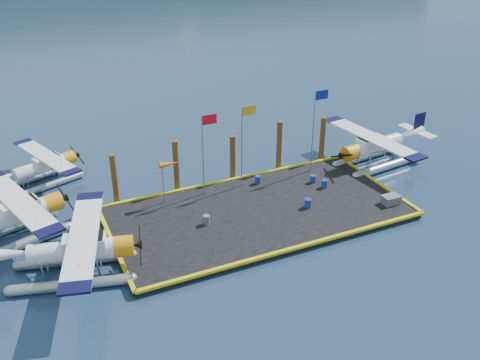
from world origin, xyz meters
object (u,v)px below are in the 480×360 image
object	(u,v)px
drum_0	(206,220)
drum_4	(324,184)
drum_5	(258,180)
piling_3	(279,147)
drum_1	(308,203)
windsock	(169,165)
flagpole_red	(205,143)
seaplane_a	(78,253)
seaplane_c	(44,168)
drum_2	(313,179)
flagpole_yellow	(244,134)
crate	(391,200)
flagpole_blue	(316,119)
piling_0	(115,181)
seaplane_d	(374,148)
piling_2	(233,159)
seaplane_b	(15,218)
piling_1	(176,168)
piling_4	(322,141)

from	to	relation	value
drum_0	drum_4	world-z (taller)	drum_0
drum_5	piling_3	size ratio (longest dim) A/B	0.14
drum_1	piling_3	xyz separation A→B (m)	(1.20, 6.47, 1.42)
windsock	piling_3	xyz separation A→B (m)	(9.53, 1.60, -1.08)
flagpole_red	seaplane_a	bearing A→B (deg)	-150.97
drum_4	seaplane_c	bearing A→B (deg)	151.39
drum_2	seaplane_a	bearing A→B (deg)	-168.17
flagpole_yellow	drum_5	bearing A→B (deg)	-10.10
crate	flagpole_blue	xyz separation A→B (m)	(-2.17, 6.85, 3.98)
crate	piling_0	size ratio (longest dim) A/B	0.31
flagpole_red	windsock	world-z (taller)	flagpole_red
seaplane_d	piling_2	size ratio (longest dim) A/B	2.68
drum_2	flagpole_red	bearing A→B (deg)	167.14
drum_2	piling_3	bearing A→B (deg)	107.85
flagpole_yellow	drum_0	bearing A→B (deg)	-139.33
seaplane_b	seaplane_d	world-z (taller)	seaplane_d
crate	flagpole_yellow	distance (m)	11.32
drum_2	piling_3	world-z (taller)	piling_3
seaplane_b	piling_2	world-z (taller)	piling_2
drum_1	flagpole_blue	bearing A→B (deg)	55.10
drum_0	flagpole_yellow	xyz separation A→B (m)	(4.59, 3.95, 3.79)
piling_1	drum_5	bearing A→B (deg)	-17.25
seaplane_d	drum_0	bearing A→B (deg)	94.56
piling_3	drum_0	bearing A→B (deg)	-146.53
windsock	piling_4	size ratio (longest dim) A/B	0.78
seaplane_d	piling_2	world-z (taller)	piling_2
piling_1	flagpole_yellow	bearing A→B (deg)	-18.79
seaplane_b	crate	size ratio (longest dim) A/B	8.13
seaplane_c	seaplane_d	xyz separation A→B (m)	(24.66, -8.00, 0.26)
flagpole_red	flagpole_yellow	distance (m)	3.00
drum_1	windsock	size ratio (longest dim) A/B	0.21
crate	piling_3	world-z (taller)	piling_3
drum_1	flagpole_red	distance (m)	8.27
seaplane_b	piling_4	size ratio (longest dim) A/B	2.52
seaplane_a	drum_0	world-z (taller)	seaplane_a
flagpole_yellow	piling_3	bearing A→B (deg)	22.85
drum_4	flagpole_red	size ratio (longest dim) A/B	0.10
piling_0	seaplane_c	bearing A→B (deg)	126.31
seaplane_b	piling_3	xyz separation A→B (m)	(19.75, 1.61, 0.59)
windsock	piling_0	distance (m)	4.02
drum_0	piling_3	size ratio (longest dim) A/B	0.15
drum_1	piling_1	xyz separation A→B (m)	(-7.30, 6.47, 1.37)
piling_0	piling_1	size ratio (longest dim) A/B	0.95
crate	windsock	world-z (taller)	windsock
seaplane_a	crate	world-z (taller)	seaplane_a
seaplane_d	seaplane_c	bearing A→B (deg)	64.96
flagpole_red	piling_1	world-z (taller)	flagpole_red
drum_2	piling_3	xyz separation A→B (m)	(-1.10, 3.40, 1.45)
drum_0	piling_1	bearing A→B (deg)	91.11
seaplane_a	seaplane_d	world-z (taller)	seaplane_a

